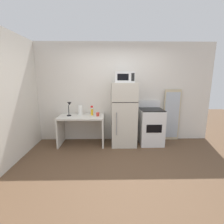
{
  "coord_description": "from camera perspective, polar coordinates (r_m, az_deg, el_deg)",
  "views": [
    {
      "loc": [
        -0.25,
        -2.72,
        1.7
      ],
      "look_at": [
        -0.18,
        1.1,
        0.9
      ],
      "focal_mm": 26.18,
      "sensor_mm": 36.0,
      "label": 1
    }
  ],
  "objects": [
    {
      "name": "leaning_mirror",
      "position": [
        4.75,
        20.09,
        -1.04
      ],
      "size": [
        0.44,
        0.03,
        1.4
      ],
      "color": "#C6B793",
      "rests_on": "ground"
    },
    {
      "name": "microwave",
      "position": [
        4.03,
        4.37,
        12.06
      ],
      "size": [
        0.46,
        0.35,
        0.26
      ],
      "color": "silver",
      "rests_on": "refrigerator"
    },
    {
      "name": "spray_bottle",
      "position": [
        4.24,
        -7.01,
        0.17
      ],
      "size": [
        0.06,
        0.06,
        0.25
      ],
      "color": "yellow",
      "rests_on": "desk"
    },
    {
      "name": "ground_plane",
      "position": [
        3.22,
        3.77,
        -20.03
      ],
      "size": [
        12.0,
        12.0,
        0.0
      ],
      "primitive_type": "plane",
      "color": "brown"
    },
    {
      "name": "coffee_mug",
      "position": [
        4.15,
        -4.99,
        -0.75
      ],
      "size": [
        0.08,
        0.08,
        0.09
      ],
      "primitive_type": "cylinder",
      "color": "#D83F33",
      "rests_on": "desk"
    },
    {
      "name": "oven_range",
      "position": [
        4.38,
        13.42,
        -4.84
      ],
      "size": [
        0.58,
        0.61,
        1.1
      ],
      "color": "white",
      "rests_on": "ground"
    },
    {
      "name": "desk",
      "position": [
        4.27,
        -10.56,
        -4.37
      ],
      "size": [
        1.15,
        0.63,
        0.75
      ],
      "color": "silver",
      "rests_on": "ground"
    },
    {
      "name": "refrigerator",
      "position": [
        4.16,
        4.14,
        -0.78
      ],
      "size": [
        0.62,
        0.66,
        1.59
      ],
      "color": "beige",
      "rests_on": "ground"
    },
    {
      "name": "wall_back_white",
      "position": [
        4.45,
        2.18,
        6.69
      ],
      "size": [
        5.0,
        0.1,
        2.6
      ],
      "primitive_type": "cube",
      "color": "silver",
      "rests_on": "ground"
    },
    {
      "name": "paper_towel_roll",
      "position": [
        4.33,
        -11.07,
        0.59
      ],
      "size": [
        0.11,
        0.11,
        0.24
      ],
      "primitive_type": "cylinder",
      "color": "white",
      "rests_on": "desk"
    },
    {
      "name": "desk_lamp",
      "position": [
        4.24,
        -14.71,
        1.82
      ],
      "size": [
        0.14,
        0.12,
        0.35
      ],
      "color": "black",
      "rests_on": "desk"
    }
  ]
}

